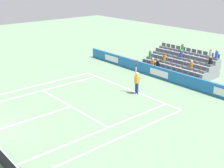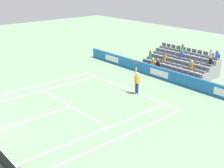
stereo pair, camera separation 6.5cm
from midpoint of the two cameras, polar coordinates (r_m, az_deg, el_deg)
The scene contains 12 objects.
line_baseline at distance 24.44m, azimuth 3.02°, elevation -0.87°, with size 10.97×0.10×0.01m, color white.
line_service at distance 21.31m, azimuth -7.82°, elevation -4.29°, with size 8.23×0.10×0.01m, color white.
line_centre_service at distance 19.97m, azimuth -15.58°, elevation -6.63°, with size 0.10×6.40×0.01m, color white.
line_singles_sideline_left at distance 24.45m, azimuth -13.99°, elevation -1.45°, with size 0.10×11.89×0.01m, color white.
line_singles_sideline_right at distance 18.06m, azimuth -1.82°, elevation -8.82°, with size 0.10×11.89×0.01m, color white.
line_doubles_sideline_left at distance 25.62m, azimuth -15.39°, elevation -0.59°, with size 0.10×11.89×0.01m, color white.
line_doubles_sideline_right at distance 17.15m, azimuth 1.09°, elevation -10.51°, with size 0.10×11.89×0.01m, color white.
line_centre_mark at distance 24.37m, azimuth 2.85°, elevation -0.92°, with size 0.10×0.20×0.01m, color white.
sponsor_barrier at distance 27.04m, azimuth 9.25°, elevation 2.13°, with size 19.67×0.22×1.03m.
tennis_player at distance 23.10m, azimuth 4.89°, elevation 0.44°, with size 0.51×0.43×2.85m.
stadium_stand at distance 29.21m, azimuth 13.05°, elevation 3.57°, with size 6.82×3.80×2.62m.
loose_tennis_ball at distance 17.91m, azimuth -18.85°, elevation -10.16°, with size 0.07×0.07×0.07m, color #D1E533.
Camera 2 is at (-16.53, 3.85, 8.73)m, focal length 47.50 mm.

